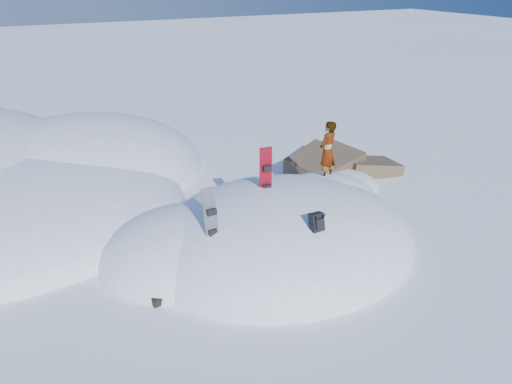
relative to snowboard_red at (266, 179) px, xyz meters
name	(u,v)px	position (x,y,z in m)	size (l,w,h in m)	color
ground	(281,246)	(0.18, -0.48, -1.67)	(120.00, 120.00, 0.00)	white
snow_mound	(270,243)	(0.01, -0.24, -1.67)	(8.00, 6.00, 3.00)	white
rock_outcrop	(333,179)	(3.90, 2.53, -1.65)	(4.68, 4.41, 1.68)	brown
snowboard_red	(266,179)	(0.00, 0.00, 0.00)	(0.32, 0.18, 1.69)	red
snowboard_dark	(212,224)	(-1.87, -1.03, -0.30)	(0.33, 0.28, 1.63)	black
backpack	(317,222)	(0.13, -2.10, -0.23)	(0.30, 0.34, 0.47)	black
gear_pile	(165,293)	(-3.07, -1.27, -1.56)	(0.79, 0.60, 0.21)	black
person	(328,151)	(2.11, 0.46, 0.24)	(0.61, 0.40, 1.66)	slate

